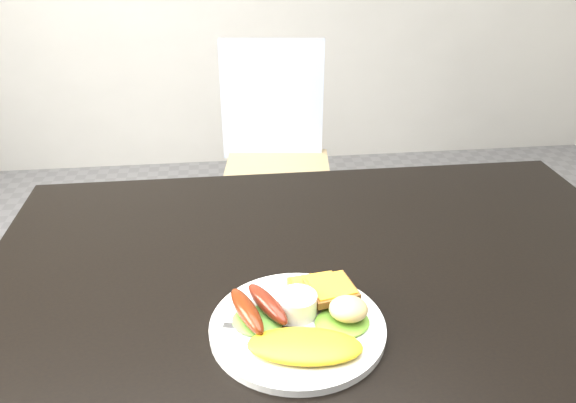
{
  "coord_description": "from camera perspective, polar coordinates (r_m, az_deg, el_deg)",
  "views": [
    {
      "loc": [
        -0.17,
        -0.79,
        1.3
      ],
      "look_at": [
        -0.08,
        -0.03,
        0.9
      ],
      "focal_mm": 35.0,
      "sensor_mm": 36.0,
      "label": 1
    }
  ],
  "objects": [
    {
      "name": "plate",
      "position": [
        0.84,
        0.97,
        -12.63
      ],
      "size": [
        0.26,
        0.26,
        0.01
      ],
      "primitive_type": "cylinder",
      "color": "white",
      "rests_on": "dining_table"
    },
    {
      "name": "lettuce_left",
      "position": [
        0.84,
        -3.09,
        -11.99
      ],
      "size": [
        0.1,
        0.09,
        0.01
      ],
      "primitive_type": "ellipsoid",
      "rotation": [
        0.0,
        0.0,
        -0.37
      ],
      "color": "#4E9435",
      "rests_on": "plate"
    },
    {
      "name": "dining_table",
      "position": [
        0.99,
        4.37,
        -7.69
      ],
      "size": [
        1.2,
        0.8,
        0.04
      ],
      "primitive_type": "cube",
      "color": "black",
      "rests_on": "ground"
    },
    {
      "name": "sausage_a",
      "position": [
        0.83,
        -4.21,
        -10.99
      ],
      "size": [
        0.06,
        0.11,
        0.03
      ],
      "primitive_type": "ellipsoid",
      "rotation": [
        0.0,
        0.0,
        0.32
      ],
      "color": "#5E1203",
      "rests_on": "lettuce_left"
    },
    {
      "name": "sausage_b",
      "position": [
        0.84,
        -2.1,
        -10.32
      ],
      "size": [
        0.07,
        0.11,
        0.03
      ],
      "primitive_type": "ellipsoid",
      "rotation": [
        0.0,
        0.0,
        0.44
      ],
      "color": "#5D2717",
      "rests_on": "lettuce_left"
    },
    {
      "name": "omelette",
      "position": [
        0.79,
        1.74,
        -14.46
      ],
      "size": [
        0.17,
        0.1,
        0.02
      ],
      "primitive_type": "ellipsoid",
      "rotation": [
        0.0,
        0.0,
        -0.16
      ],
      "color": "yellow",
      "rests_on": "plate"
    },
    {
      "name": "lettuce_right",
      "position": [
        0.84,
        5.51,
        -12.08
      ],
      "size": [
        0.09,
        0.09,
        0.01
      ],
      "primitive_type": "ellipsoid",
      "rotation": [
        0.0,
        0.0,
        0.16
      ],
      "color": "#4E871E",
      "rests_on": "plate"
    },
    {
      "name": "potato_salad",
      "position": [
        0.83,
        6.15,
        -10.79
      ],
      "size": [
        0.06,
        0.06,
        0.03
      ],
      "primitive_type": "ellipsoid",
      "rotation": [
        0.0,
        0.0,
        -0.15
      ],
      "color": "#C6C287",
      "rests_on": "lettuce_right"
    },
    {
      "name": "ramekin",
      "position": [
        0.85,
        0.96,
        -10.45
      ],
      "size": [
        0.07,
        0.07,
        0.03
      ],
      "primitive_type": "cylinder",
      "rotation": [
        0.0,
        0.0,
        0.17
      ],
      "color": "white",
      "rests_on": "plate"
    },
    {
      "name": "toast_b",
      "position": [
        0.88,
        4.4,
        -8.89
      ],
      "size": [
        0.08,
        0.08,
        0.01
      ],
      "primitive_type": "cube",
      "rotation": [
        0.0,
        0.0,
        0.21
      ],
      "color": "brown",
      "rests_on": "toast_a"
    },
    {
      "name": "dining_chair",
      "position": [
        2.03,
        -1.09,
        2.74
      ],
      "size": [
        0.42,
        0.42,
        0.04
      ],
      "primitive_type": "cube",
      "rotation": [
        0.0,
        0.0,
        -0.12
      ],
      "color": "tan",
      "rests_on": "ground"
    },
    {
      "name": "fork",
      "position": [
        0.83,
        -1.58,
        -12.79
      ],
      "size": [
        0.14,
        0.04,
        0.0
      ],
      "primitive_type": "cube",
      "rotation": [
        0.0,
        0.0,
        -0.2
      ],
      "color": "#ADAFB7",
      "rests_on": "plate"
    },
    {
      "name": "person",
      "position": [
        1.5,
        2.04,
        4.62
      ],
      "size": [
        0.61,
        0.52,
        1.43
      ],
      "primitive_type": "imported",
      "rotation": [
        0.0,
        0.0,
        3.56
      ],
      "color": "navy",
      "rests_on": "ground"
    },
    {
      "name": "toast_a",
      "position": [
        0.89,
        2.91,
        -9.05
      ],
      "size": [
        0.09,
        0.09,
        0.01
      ],
      "primitive_type": "cube",
      "rotation": [
        0.0,
        0.0,
        0.14
      ],
      "color": "brown",
      "rests_on": "plate"
    }
  ]
}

